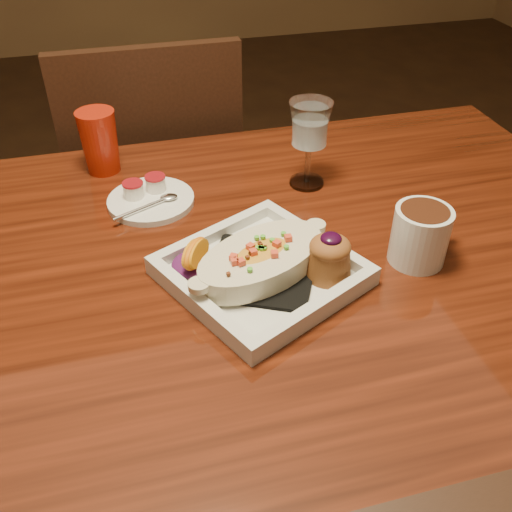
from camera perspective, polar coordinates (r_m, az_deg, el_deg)
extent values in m
cube|color=#62200E|center=(0.88, -6.33, -2.63)|extent=(1.50, 0.90, 0.04)
cylinder|color=black|center=(1.59, 16.72, -0.46)|extent=(0.07, 0.07, 0.71)
cube|color=black|center=(1.61, -9.90, 5.45)|extent=(0.42, 0.42, 0.04)
cylinder|color=black|center=(1.89, -4.70, 3.10)|extent=(0.04, 0.04, 0.45)
cylinder|color=black|center=(1.88, -14.93, 1.50)|extent=(0.04, 0.04, 0.45)
cylinder|color=black|center=(1.63, -2.39, -3.49)|extent=(0.04, 0.04, 0.45)
cylinder|color=black|center=(1.61, -14.33, -5.43)|extent=(0.04, 0.04, 0.45)
cube|color=black|center=(1.32, -10.05, 10.38)|extent=(0.40, 0.03, 0.46)
cube|color=silver|center=(0.84, 0.52, -1.96)|extent=(0.33, 0.33, 0.01)
cube|color=black|center=(0.84, 0.52, -1.48)|extent=(0.21, 0.21, 0.01)
ellipsoid|color=gold|center=(0.83, 0.53, -0.30)|extent=(0.20, 0.16, 0.03)
ellipsoid|color=#5E155E|center=(0.85, -6.28, -0.81)|extent=(0.07, 0.07, 0.02)
cone|color=brown|center=(0.83, 7.29, -0.51)|extent=(0.07, 0.07, 0.05)
ellipsoid|color=brown|center=(0.81, 7.43, 0.88)|extent=(0.06, 0.06, 0.03)
ellipsoid|color=black|center=(0.80, 7.51, 1.73)|extent=(0.03, 0.03, 0.01)
cylinder|color=silver|center=(0.89, 16.07, 1.96)|extent=(0.09, 0.09, 0.09)
cylinder|color=#35180E|center=(0.87, 16.48, 3.93)|extent=(0.07, 0.07, 0.02)
torus|color=silver|center=(0.93, 17.87, 2.95)|extent=(0.06, 0.04, 0.06)
cylinder|color=silver|center=(1.08, 5.07, 7.38)|extent=(0.06, 0.06, 0.01)
cylinder|color=silver|center=(1.06, 5.19, 9.13)|extent=(0.01, 0.01, 0.07)
cone|color=silver|center=(1.02, 5.43, 12.95)|extent=(0.08, 0.08, 0.08)
cylinder|color=silver|center=(1.03, -10.46, 5.48)|extent=(0.15, 0.15, 0.01)
cylinder|color=white|center=(1.03, -12.15, 6.43)|extent=(0.03, 0.03, 0.03)
cylinder|color=#A1131C|center=(1.02, -12.25, 7.10)|extent=(0.04, 0.04, 0.00)
cylinder|color=white|center=(1.04, -10.00, 7.13)|extent=(0.03, 0.03, 0.03)
cylinder|color=#A1131C|center=(1.04, -10.09, 7.80)|extent=(0.04, 0.04, 0.00)
cone|color=#AF1F0C|center=(1.13, -15.37, 10.95)|extent=(0.07, 0.07, 0.12)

